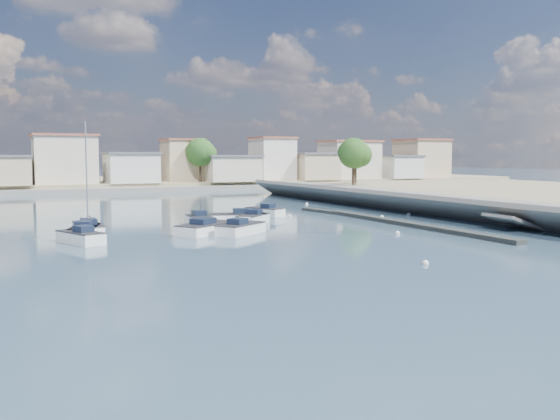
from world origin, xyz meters
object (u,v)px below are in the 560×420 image
Objects in this scene: motorboat_b at (243,229)px; motorboat_d at (252,220)px; motorboat_e at (85,232)px; motorboat_f at (263,212)px; motorboat_g at (201,221)px; sailboat at (88,228)px; motorboat_c at (233,218)px; motorboat_a at (79,238)px; motorboat_h at (210,229)px.

motorboat_d is (3.33, 6.24, -0.00)m from motorboat_b.
motorboat_b is at bearing -15.44° from motorboat_e.
motorboat_f and motorboat_g have the same top height.
motorboat_d is 14.51m from sailboat.
motorboat_e is at bearing -160.25° from motorboat_c.
motorboat_d is at bearing 21.93° from motorboat_a.
sailboat is at bearing 157.36° from motorboat_h.
motorboat_e is 10.80m from motorboat_g.
motorboat_f is (18.80, 9.73, -0.00)m from motorboat_e.
motorboat_a is at bearing -146.52° from motorboat_f.
motorboat_f is at bearing 33.48° from motorboat_a.
sailboat reaches higher than motorboat_h.
motorboat_d is 0.78× the size of motorboat_e.
motorboat_a is 10.19m from motorboat_h.
motorboat_e is 0.60× the size of sailboat.
sailboat is (1.24, 5.07, 0.04)m from motorboat_a.
motorboat_b is at bearing -78.91° from motorboat_g.
motorboat_e and motorboat_h have the same top height.
motorboat_a is 16.93m from motorboat_d.
sailboat is at bearing -156.72° from motorboat_f.
motorboat_b is (12.38, 0.08, -0.00)m from motorboat_a.
motorboat_a is 5.22m from sailboat.
sailboat is at bearing 77.70° from motorboat_e.
motorboat_g is 0.90× the size of motorboat_h.
motorboat_b is at bearing -29.74° from motorboat_h.
motorboat_e is at bearing -102.30° from sailboat.
motorboat_h is at bearing -123.29° from motorboat_c.
motorboat_g is 5.48m from motorboat_h.
motorboat_d is at bearing -5.58° from motorboat_g.
motorboat_h is 9.60m from sailboat.
motorboat_c and motorboat_f have the same top height.
motorboat_e is 1.85m from sailboat.
motorboat_c is (14.57, 8.19, 0.00)m from motorboat_a.
motorboat_f is at bearing 23.28° from sailboat.
motorboat_a and motorboat_f have the same top height.
motorboat_f is 0.86× the size of motorboat_g.
motorboat_c is 1.04× the size of motorboat_h.
sailboat is (-11.13, 4.99, 0.04)m from motorboat_b.
motorboat_a is at bearing -172.22° from motorboat_h.
sailboat is at bearing -170.17° from motorboat_g.
motorboat_b is 6.82m from motorboat_g.
motorboat_a is at bearing -104.55° from motorboat_e.
motorboat_b is at bearing 0.37° from motorboat_a.
motorboat_f is (5.07, 4.80, -0.00)m from motorboat_c.
motorboat_a and motorboat_h have the same top height.
motorboat_c and motorboat_h have the same top height.
motorboat_g is at bearing 101.09° from motorboat_b.
motorboat_b is 0.90× the size of motorboat_e.
motorboat_c is at bearing 19.75° from motorboat_e.
motorboat_d is at bearing 41.43° from motorboat_h.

